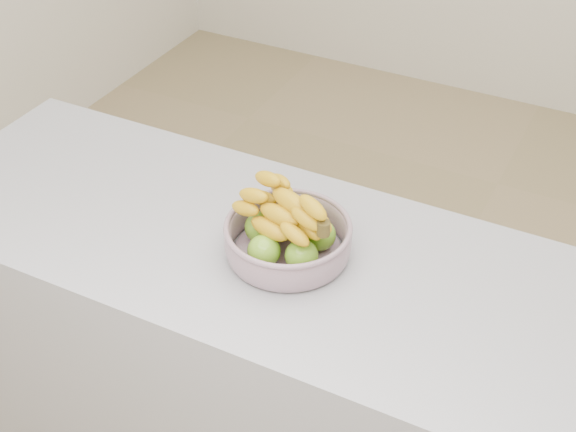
# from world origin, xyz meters

# --- Properties ---
(ground) EXTENTS (4.00, 4.00, 0.00)m
(ground) POSITION_xyz_m (0.00, 0.00, 0.00)
(ground) COLOR #8D7956
(ground) RESTS_ON ground
(counter) EXTENTS (2.00, 0.60, 0.90)m
(counter) POSITION_xyz_m (0.00, -0.56, 0.45)
(counter) COLOR #A0A0A8
(counter) RESTS_ON ground
(fruit_bowl) EXTENTS (0.27, 0.27, 0.16)m
(fruit_bowl) POSITION_xyz_m (-0.10, -0.56, 0.95)
(fruit_bowl) COLOR #A3B1C3
(fruit_bowl) RESTS_ON counter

